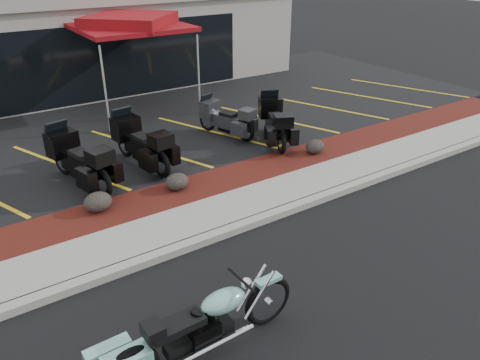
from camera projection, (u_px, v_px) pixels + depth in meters
ground at (268, 250)px, 8.86m from camera, size 90.00×90.00×0.00m
curb at (241, 226)px, 9.50m from camera, size 24.00×0.25×0.15m
sidewalk at (223, 211)px, 10.02m from camera, size 24.00×1.20×0.15m
mulch_bed at (196, 189)px, 10.91m from camera, size 24.00×1.20×0.16m
upper_lot at (114, 124)px, 14.93m from camera, size 26.00×9.60×0.15m
dealership_building at (53, 34)px, 18.72m from camera, size 18.00×8.16×4.00m
boulder_left at (98, 202)px, 9.80m from camera, size 0.59×0.49×0.42m
boulder_mid at (177, 182)px, 10.67m from camera, size 0.54×0.45×0.38m
boulder_right at (315, 146)px, 12.55m from camera, size 0.53×0.44×0.37m
hero_cruiser at (268, 294)px, 6.94m from camera, size 3.09×0.85×1.08m
touring_black_front at (60, 148)px, 11.19m from camera, size 1.44×2.50×1.37m
touring_black_mid at (124, 132)px, 12.16m from camera, size 1.22×2.43×1.35m
touring_grey at (207, 112)px, 13.93m from camera, size 1.34×2.11×1.15m
touring_black_rear at (269, 111)px, 13.79m from camera, size 1.74×2.42×1.32m
traffic_cone at (116, 125)px, 14.01m from camera, size 0.38×0.38×0.43m
popup_canopy at (130, 24)px, 14.79m from camera, size 4.05×4.05×3.10m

